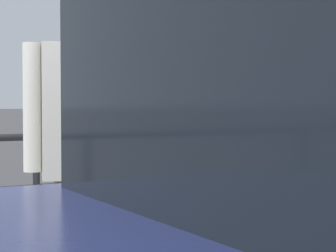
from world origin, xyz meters
The scene contains 3 objects.
parking_meter centered at (0.09, 0.40, 1.11)m, with size 0.16×0.17×1.38m.
pedestrian_at_meter centered at (-0.50, 0.59, 1.16)m, with size 0.74×0.50×1.79m.
background_railing centered at (0.00, 2.96, 0.84)m, with size 24.06×0.06×0.98m.
Camera 1 is at (-1.76, -2.46, 1.41)m, focal length 70.79 mm.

